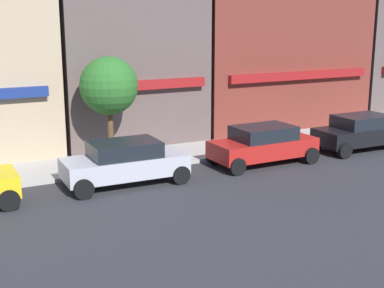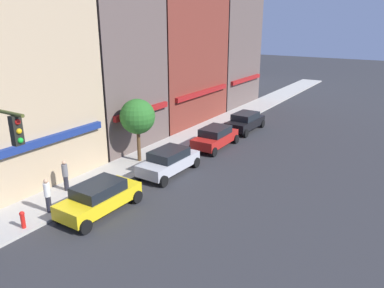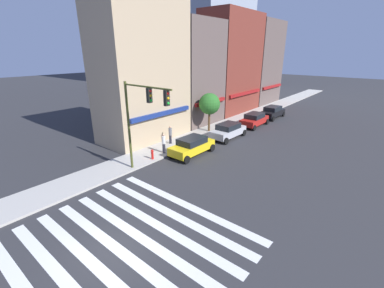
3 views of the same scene
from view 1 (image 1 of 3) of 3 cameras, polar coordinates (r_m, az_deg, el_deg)
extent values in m
cube|color=brown|center=(25.87, -7.44, 13.66)|extent=(6.77, 5.00, 12.13)
cube|color=maroon|center=(23.57, -4.97, 6.30)|extent=(5.76, 0.30, 0.40)
cube|color=maroon|center=(27.96, 11.54, 7.18)|extent=(8.47, 0.30, 0.40)
cylinder|color=black|center=(19.30, -19.78, -4.11)|extent=(0.68, 0.22, 0.68)
cylinder|color=black|center=(17.60, -18.95, -5.71)|extent=(0.68, 0.22, 0.68)
cube|color=#B7B7BC|center=(19.30, -7.17, -2.33)|extent=(4.44, 1.91, 0.70)
cube|color=black|center=(19.14, -7.22, -0.53)|extent=(2.46, 1.71, 0.55)
cylinder|color=black|center=(19.72, -12.95, -3.29)|extent=(0.68, 0.22, 0.68)
cylinder|color=black|center=(18.05, -11.48, -4.76)|extent=(0.68, 0.22, 0.68)
cylinder|color=black|center=(20.84, -3.39, -2.06)|extent=(0.68, 0.22, 0.68)
cylinder|color=black|center=(19.28, -1.19, -3.33)|extent=(0.68, 0.22, 0.68)
cube|color=#B21E19|center=(22.01, 7.59, -0.39)|extent=(4.42, 1.86, 0.70)
cube|color=black|center=(21.87, 7.64, 1.20)|extent=(2.44, 1.69, 0.55)
cylinder|color=black|center=(21.90, 2.36, -1.30)|extent=(0.68, 0.22, 0.68)
cylinder|color=black|center=(20.41, 4.87, -2.42)|extent=(0.68, 0.22, 0.68)
cylinder|color=black|center=(23.83, 9.86, -0.28)|extent=(0.68, 0.22, 0.68)
cylinder|color=black|center=(22.48, 12.62, -1.23)|extent=(0.68, 0.22, 0.68)
cube|color=black|center=(25.43, 17.60, 0.96)|extent=(4.44, 1.90, 0.70)
cube|color=black|center=(25.32, 17.70, 2.34)|extent=(2.46, 1.71, 0.55)
cylinder|color=black|center=(24.95, 13.17, 0.18)|extent=(0.68, 0.22, 0.68)
cylinder|color=black|center=(23.66, 15.99, -0.70)|extent=(0.68, 0.22, 0.68)
cylinder|color=black|center=(27.38, 18.89, 0.96)|extent=(0.68, 0.22, 0.68)
cylinder|color=brown|center=(21.87, -8.68, 1.09)|extent=(0.24, 0.24, 2.28)
sphere|color=#286623|center=(21.54, -8.86, 6.17)|extent=(2.32, 2.32, 2.32)
camera|label=2|loc=(12.70, -99.30, 13.85)|focal=35.00mm
camera|label=3|loc=(16.63, -105.11, 6.48)|focal=24.00mm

